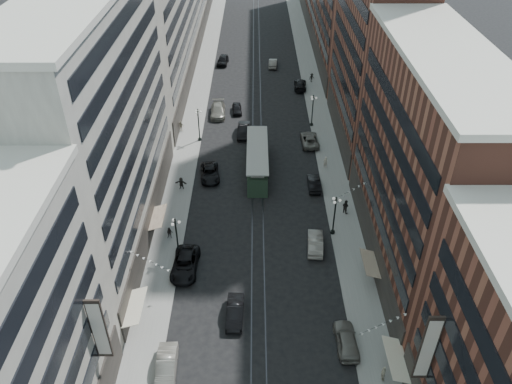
{
  "coord_description": "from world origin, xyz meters",
  "views": [
    {
      "loc": [
        -0.31,
        -14.89,
        40.08
      ],
      "look_at": [
        -0.22,
        33.93,
        5.0
      ],
      "focal_mm": 35.0,
      "sensor_mm": 36.0,
      "label": 1
    }
  ],
  "objects_px": {
    "car_11": "(310,139)",
    "car_extra_0": "(244,130)",
    "lamppost_sw_mid": "(199,124)",
    "car_5": "(235,312)",
    "lamppost_se_mid": "(313,109)",
    "car_8": "(218,110)",
    "car_4": "(346,340)",
    "car_12": "(300,84)",
    "lamppost_sw_far": "(177,236)",
    "car_1": "(166,366)",
    "pedestrian_2": "(170,233)",
    "pedestrian_9": "(312,78)",
    "pedestrian_7": "(345,206)",
    "lamppost_se_far": "(335,214)",
    "pedestrian_5": "(181,183)",
    "car_10": "(314,183)",
    "pedestrian_6": "(181,126)",
    "car_7": "(210,173)",
    "pedestrian_8": "(325,162)",
    "car_extra_1": "(315,243)",
    "car_9": "(223,60)",
    "pedestrian_4": "(383,373)",
    "car_13": "(237,109)",
    "car_14": "(273,63)",
    "streetcar": "(257,161)"
  },
  "relations": [
    {
      "from": "lamppost_sw_mid",
      "to": "car_10",
      "type": "distance_m",
      "value": 21.59
    },
    {
      "from": "lamppost_se_far",
      "to": "car_8",
      "type": "bearing_deg",
      "value": 116.5
    },
    {
      "from": "lamppost_se_mid",
      "to": "car_8",
      "type": "height_order",
      "value": "lamppost_se_mid"
    },
    {
      "from": "car_4",
      "to": "car_5",
      "type": "relative_size",
      "value": 1.03
    },
    {
      "from": "lamppost_sw_mid",
      "to": "car_5",
      "type": "distance_m",
      "value": 36.76
    },
    {
      "from": "car_4",
      "to": "pedestrian_9",
      "type": "relative_size",
      "value": 2.84
    },
    {
      "from": "streetcar",
      "to": "car_extra_1",
      "type": "relative_size",
      "value": 2.73
    },
    {
      "from": "pedestrian_9",
      "to": "car_13",
      "type": "bearing_deg",
      "value": -161.9
    },
    {
      "from": "lamppost_sw_far",
      "to": "car_9",
      "type": "bearing_deg",
      "value": 88.1
    },
    {
      "from": "pedestrian_6",
      "to": "car_extra_1",
      "type": "relative_size",
      "value": 0.37
    },
    {
      "from": "streetcar",
      "to": "car_10",
      "type": "relative_size",
      "value": 3.02
    },
    {
      "from": "car_7",
      "to": "pedestrian_5",
      "type": "bearing_deg",
      "value": -148.6
    },
    {
      "from": "lamppost_sw_far",
      "to": "car_1",
      "type": "bearing_deg",
      "value": -87.03
    },
    {
      "from": "car_12",
      "to": "pedestrian_5",
      "type": "relative_size",
      "value": 3.15
    },
    {
      "from": "car_11",
      "to": "pedestrian_4",
      "type": "bearing_deg",
      "value": 91.99
    },
    {
      "from": "lamppost_se_far",
      "to": "car_9",
      "type": "relative_size",
      "value": 1.06
    },
    {
      "from": "pedestrian_2",
      "to": "lamppost_se_mid",
      "type": "bearing_deg",
      "value": 53.91
    },
    {
      "from": "car_4",
      "to": "lamppost_sw_mid",
      "type": "bearing_deg",
      "value": -67.72
    },
    {
      "from": "car_4",
      "to": "car_12",
      "type": "bearing_deg",
      "value": -91.73
    },
    {
      "from": "pedestrian_6",
      "to": "pedestrian_9",
      "type": "height_order",
      "value": "pedestrian_6"
    },
    {
      "from": "car_11",
      "to": "car_extra_0",
      "type": "height_order",
      "value": "car_extra_0"
    },
    {
      "from": "car_10",
      "to": "car_8",
      "type": "bearing_deg",
      "value": -56.44
    },
    {
      "from": "lamppost_se_far",
      "to": "pedestrian_6",
      "type": "distance_m",
      "value": 33.93
    },
    {
      "from": "lamppost_se_far",
      "to": "pedestrian_5",
      "type": "height_order",
      "value": "lamppost_se_far"
    },
    {
      "from": "lamppost_se_far",
      "to": "car_12",
      "type": "bearing_deg",
      "value": 91.06
    },
    {
      "from": "streetcar",
      "to": "car_5",
      "type": "distance_m",
      "value": 27.33
    },
    {
      "from": "streetcar",
      "to": "car_4",
      "type": "relative_size",
      "value": 2.75
    },
    {
      "from": "car_5",
      "to": "pedestrian_2",
      "type": "xyz_separation_m",
      "value": [
        -8.28,
        12.2,
        0.12
      ]
    },
    {
      "from": "pedestrian_4",
      "to": "car_14",
      "type": "height_order",
      "value": "pedestrian_4"
    },
    {
      "from": "lamppost_sw_far",
      "to": "pedestrian_7",
      "type": "relative_size",
      "value": 2.89
    },
    {
      "from": "lamppost_se_far",
      "to": "car_4",
      "type": "distance_m",
      "value": 16.68
    },
    {
      "from": "car_10",
      "to": "pedestrian_5",
      "type": "distance_m",
      "value": 18.34
    },
    {
      "from": "car_13",
      "to": "pedestrian_8",
      "type": "bearing_deg",
      "value": -57.63
    },
    {
      "from": "car_5",
      "to": "car_9",
      "type": "xyz_separation_m",
      "value": [
        -4.84,
        69.01,
        0.1
      ]
    },
    {
      "from": "car_10",
      "to": "car_11",
      "type": "distance_m",
      "value": 12.14
    },
    {
      "from": "pedestrian_2",
      "to": "car_extra_0",
      "type": "relative_size",
      "value": 0.28
    },
    {
      "from": "car_4",
      "to": "car_13",
      "type": "bearing_deg",
      "value": -78.22
    },
    {
      "from": "pedestrian_6",
      "to": "pedestrian_7",
      "type": "height_order",
      "value": "pedestrian_7"
    },
    {
      "from": "lamppost_sw_far",
      "to": "car_10",
      "type": "distance_m",
      "value": 22.12
    },
    {
      "from": "lamppost_se_mid",
      "to": "car_9",
      "type": "height_order",
      "value": "lamppost_se_mid"
    },
    {
      "from": "pedestrian_5",
      "to": "car_1",
      "type": "bearing_deg",
      "value": -77.04
    },
    {
      "from": "car_12",
      "to": "car_extra_1",
      "type": "bearing_deg",
      "value": 91.47
    },
    {
      "from": "lamppost_sw_far",
      "to": "car_13",
      "type": "xyz_separation_m",
      "value": [
        5.67,
        37.13,
        -2.4
      ]
    },
    {
      "from": "car_11",
      "to": "car_14",
      "type": "height_order",
      "value": "car_14"
    },
    {
      "from": "pedestrian_8",
      "to": "car_extra_1",
      "type": "bearing_deg",
      "value": 66.05
    },
    {
      "from": "car_11",
      "to": "car_14",
      "type": "relative_size",
      "value": 1.18
    },
    {
      "from": "lamppost_se_mid",
      "to": "car_7",
      "type": "distance_m",
      "value": 22.4
    },
    {
      "from": "car_5",
      "to": "car_9",
      "type": "relative_size",
      "value": 0.92
    },
    {
      "from": "lamppost_se_far",
      "to": "car_5",
      "type": "xyz_separation_m",
      "value": [
        -11.58,
        -13.05,
        -2.31
      ]
    },
    {
      "from": "lamppost_se_mid",
      "to": "pedestrian_5",
      "type": "bearing_deg",
      "value": -136.91
    }
  ]
}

